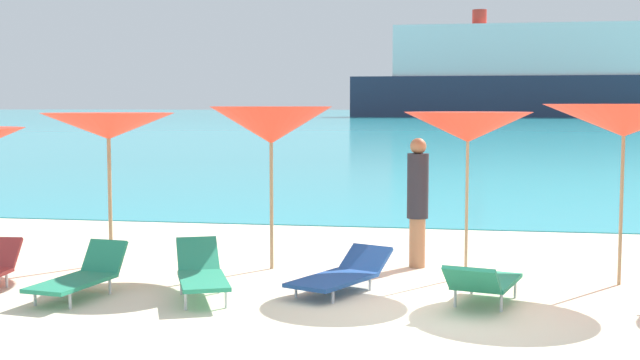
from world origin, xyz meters
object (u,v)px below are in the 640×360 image
object	(u,v)px
umbrella_4	(468,127)
beachgoer_1	(418,198)
umbrella_2	(108,126)
umbrella_5	(624,120)
lounge_chair_5	(341,274)
cruise_ship	(522,76)
lounge_chair_2	(483,281)
lounge_chair_8	(201,272)
lounge_chair_1	(81,276)
umbrella_3	(271,125)

from	to	relation	value
umbrella_4	beachgoer_1	xyz separation A→B (m)	(-0.70, 0.60, -1.04)
umbrella_2	umbrella_5	world-z (taller)	umbrella_5
umbrella_2	lounge_chair_5	world-z (taller)	umbrella_2
cruise_ship	umbrella_4	bearing A→B (deg)	-93.50
umbrella_5	beachgoer_1	bearing A→B (deg)	164.48
lounge_chair_2	lounge_chair_5	bearing A→B (deg)	0.33
umbrella_5	lounge_chair_8	world-z (taller)	umbrella_5
lounge_chair_5	lounge_chair_1	bearing A→B (deg)	-140.34
lounge_chair_5	lounge_chair_2	bearing A→B (deg)	9.70
umbrella_4	lounge_chair_1	distance (m)	5.39
umbrella_2	umbrella_3	bearing A→B (deg)	1.15
umbrella_5	lounge_chair_1	distance (m)	7.16
umbrella_4	lounge_chair_5	xyz separation A→B (m)	(-1.54, -1.18, -1.83)
lounge_chair_8	cruise_ship	distance (m)	163.94
umbrella_4	umbrella_5	world-z (taller)	umbrella_5
lounge_chair_8	beachgoer_1	world-z (taller)	beachgoer_1
lounge_chair_5	beachgoer_1	distance (m)	2.12
lounge_chair_1	cruise_ship	bearing A→B (deg)	93.55
lounge_chair_1	beachgoer_1	world-z (taller)	beachgoer_1
umbrella_5	lounge_chair_1	world-z (taller)	umbrella_5
umbrella_2	lounge_chair_1	size ratio (longest dim) A/B	1.47
umbrella_3	beachgoer_1	size ratio (longest dim) A/B	1.24
umbrella_4	lounge_chair_5	distance (m)	2.67
umbrella_5	beachgoer_1	xyz separation A→B (m)	(-2.69, 0.75, -1.14)
umbrella_4	lounge_chair_5	bearing A→B (deg)	-142.59
lounge_chair_2	cruise_ship	xyz separation A→B (m)	(9.63, 163.06, 7.81)
beachgoer_1	umbrella_3	bearing A→B (deg)	-30.99
umbrella_2	umbrella_3	size ratio (longest dim) A/B	0.96
umbrella_5	beachgoer_1	size ratio (longest dim) A/B	1.26
beachgoer_1	lounge_chair_2	bearing A→B (deg)	68.09
umbrella_3	lounge_chair_2	xyz separation A→B (m)	(2.97, -1.75, -1.78)
cruise_ship	umbrella_2	bearing A→B (deg)	-95.34
umbrella_5	lounge_chair_5	bearing A→B (deg)	-163.63
umbrella_2	beachgoer_1	xyz separation A→B (m)	(4.50, 0.53, -1.03)
umbrella_3	umbrella_5	xyz separation A→B (m)	(4.74, -0.27, 0.09)
umbrella_2	lounge_chair_2	distance (m)	5.93
lounge_chair_5	lounge_chair_8	size ratio (longest dim) A/B	1.01
umbrella_2	umbrella_5	size ratio (longest dim) A/B	0.95
umbrella_5	umbrella_2	bearing A→B (deg)	178.26
umbrella_3	lounge_chair_2	size ratio (longest dim) A/B	1.49
lounge_chair_5	umbrella_2	bearing A→B (deg)	-175.01
umbrella_2	lounge_chair_1	world-z (taller)	umbrella_2
lounge_chair_8	umbrella_2	bearing A→B (deg)	114.27
umbrella_4	lounge_chair_1	xyz separation A→B (m)	(-4.65, -2.05, -1.79)
lounge_chair_8	lounge_chair_5	bearing A→B (deg)	-2.15
umbrella_5	lounge_chair_1	size ratio (longest dim) A/B	1.55
umbrella_4	lounge_chair_5	world-z (taller)	umbrella_4
lounge_chair_5	umbrella_5	bearing A→B (deg)	40.30
lounge_chair_5	cruise_ship	bearing A→B (deg)	109.93
lounge_chair_1	lounge_chair_5	xyz separation A→B (m)	(3.11, 0.87, -0.04)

